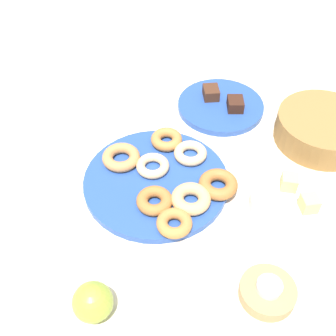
{
  "coord_description": "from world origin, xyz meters",
  "views": [
    {
      "loc": [
        0.68,
        -0.15,
        0.79
      ],
      "look_at": [
        0.0,
        0.03,
        0.05
      ],
      "focal_mm": 45.85,
      "sensor_mm": 36.0,
      "label": 1
    }
  ],
  "objects_px": {
    "brownie_far": "(235,104)",
    "donut_3": "(191,199)",
    "donut_2": "(154,201)",
    "candle_holder": "(267,292)",
    "donut_6": "(153,166)",
    "melon_chunk_left": "(289,182)",
    "fruit_bowl": "(292,204)",
    "donut_plate": "(156,181)",
    "basket": "(322,129)",
    "cake_plate": "(221,106)",
    "brownie_near": "(211,93)",
    "donut_5": "(218,184)",
    "donut_7": "(174,223)",
    "apple": "(93,302)",
    "donut_4": "(167,139)",
    "melon_chunk_right": "(309,203)",
    "tealight": "(269,287)",
    "donut_0": "(190,153)",
    "donut_1": "(121,157)"
  },
  "relations": [
    {
      "from": "donut_2",
      "to": "candle_holder",
      "type": "xyz_separation_m",
      "value": [
        0.27,
        0.16,
        -0.02
      ]
    },
    {
      "from": "donut_4",
      "to": "melon_chunk_right",
      "type": "relative_size",
      "value": 2.28
    },
    {
      "from": "donut_plate",
      "to": "apple",
      "type": "height_order",
      "value": "apple"
    },
    {
      "from": "brownie_far",
      "to": "tealight",
      "type": "relative_size",
      "value": 1.05
    },
    {
      "from": "melon_chunk_left",
      "to": "apple",
      "type": "relative_size",
      "value": 0.46
    },
    {
      "from": "donut_2",
      "to": "brownie_near",
      "type": "bearing_deg",
      "value": 144.29
    },
    {
      "from": "donut_0",
      "to": "donut_4",
      "type": "height_order",
      "value": "donut_4"
    },
    {
      "from": "donut_1",
      "to": "donut_7",
      "type": "relative_size",
      "value": 1.2
    },
    {
      "from": "donut_5",
      "to": "cake_plate",
      "type": "bearing_deg",
      "value": 159.27
    },
    {
      "from": "donut_2",
      "to": "cake_plate",
      "type": "relative_size",
      "value": 0.33
    },
    {
      "from": "donut_0",
      "to": "donut_5",
      "type": "height_order",
      "value": "donut_5"
    },
    {
      "from": "donut_7",
      "to": "candle_holder",
      "type": "bearing_deg",
      "value": 34.97
    },
    {
      "from": "donut_0",
      "to": "apple",
      "type": "relative_size",
      "value": 1.08
    },
    {
      "from": "donut_6",
      "to": "donut_2",
      "type": "bearing_deg",
      "value": -11.87
    },
    {
      "from": "donut_4",
      "to": "tealight",
      "type": "distance_m",
      "value": 0.47
    },
    {
      "from": "donut_6",
      "to": "melon_chunk_right",
      "type": "bearing_deg",
      "value": 53.03
    },
    {
      "from": "cake_plate",
      "to": "brownie_near",
      "type": "xyz_separation_m",
      "value": [
        -0.04,
        -0.02,
        0.02
      ]
    },
    {
      "from": "brownie_near",
      "to": "donut_3",
      "type": "bearing_deg",
      "value": -24.94
    },
    {
      "from": "donut_4",
      "to": "brownie_near",
      "type": "height_order",
      "value": "brownie_near"
    },
    {
      "from": "donut_5",
      "to": "brownie_near",
      "type": "relative_size",
      "value": 1.76
    },
    {
      "from": "donut_6",
      "to": "basket",
      "type": "distance_m",
      "value": 0.46
    },
    {
      "from": "donut_4",
      "to": "candle_holder",
      "type": "bearing_deg",
      "value": 10.6
    },
    {
      "from": "donut_3",
      "to": "tealight",
      "type": "distance_m",
      "value": 0.26
    },
    {
      "from": "brownie_far",
      "to": "candle_holder",
      "type": "distance_m",
      "value": 0.57
    },
    {
      "from": "donut_6",
      "to": "melon_chunk_left",
      "type": "relative_size",
      "value": 2.27
    },
    {
      "from": "donut_6",
      "to": "cake_plate",
      "type": "height_order",
      "value": "donut_6"
    },
    {
      "from": "brownie_near",
      "to": "melon_chunk_right",
      "type": "bearing_deg",
      "value": 8.29
    },
    {
      "from": "donut_3",
      "to": "basket",
      "type": "bearing_deg",
      "value": 108.9
    },
    {
      "from": "brownie_far",
      "to": "donut_3",
      "type": "bearing_deg",
      "value": -36.38
    },
    {
      "from": "brownie_far",
      "to": "donut_7",
      "type": "bearing_deg",
      "value": -37.78
    },
    {
      "from": "donut_6",
      "to": "basket",
      "type": "relative_size",
      "value": 0.33
    },
    {
      "from": "donut_2",
      "to": "fruit_bowl",
      "type": "bearing_deg",
      "value": 75.46
    },
    {
      "from": "donut_2",
      "to": "tealight",
      "type": "distance_m",
      "value": 0.31
    },
    {
      "from": "brownie_far",
      "to": "melon_chunk_left",
      "type": "relative_size",
      "value": 1.46
    },
    {
      "from": "donut_2",
      "to": "donut_3",
      "type": "bearing_deg",
      "value": 78.55
    },
    {
      "from": "donut_3",
      "to": "basket",
      "type": "height_order",
      "value": "basket"
    },
    {
      "from": "donut_plate",
      "to": "donut_7",
      "type": "xyz_separation_m",
      "value": [
        0.15,
        0.01,
        0.02
      ]
    },
    {
      "from": "brownie_near",
      "to": "cake_plate",
      "type": "bearing_deg",
      "value": 26.57
    },
    {
      "from": "donut_3",
      "to": "brownie_near",
      "type": "bearing_deg",
      "value": 155.06
    },
    {
      "from": "donut_plate",
      "to": "basket",
      "type": "relative_size",
      "value": 1.44
    },
    {
      "from": "donut_2",
      "to": "apple",
      "type": "xyz_separation_m",
      "value": [
        0.21,
        -0.17,
        0.01
      ]
    },
    {
      "from": "donut_2",
      "to": "brownie_near",
      "type": "relative_size",
      "value": 1.58
    },
    {
      "from": "melon_chunk_left",
      "to": "basket",
      "type": "bearing_deg",
      "value": 132.8
    },
    {
      "from": "donut_2",
      "to": "melon_chunk_left",
      "type": "distance_m",
      "value": 0.31
    },
    {
      "from": "tealight",
      "to": "fruit_bowl",
      "type": "xyz_separation_m",
      "value": [
        -0.19,
        0.14,
        -0.02
      ]
    },
    {
      "from": "brownie_near",
      "to": "brownie_far",
      "type": "bearing_deg",
      "value": 36.03
    },
    {
      "from": "donut_5",
      "to": "melon_chunk_right",
      "type": "relative_size",
      "value": 2.58
    },
    {
      "from": "donut_0",
      "to": "apple",
      "type": "xyz_separation_m",
      "value": [
        0.34,
        -0.29,
        0.01
      ]
    },
    {
      "from": "donut_4",
      "to": "melon_chunk_right",
      "type": "bearing_deg",
      "value": 38.42
    },
    {
      "from": "donut_5",
      "to": "fruit_bowl",
      "type": "distance_m",
      "value": 0.17
    }
  ]
}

